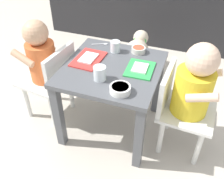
{
  "coord_description": "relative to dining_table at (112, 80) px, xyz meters",
  "views": [
    {
      "loc": [
        0.39,
        -1.07,
        1.19
      ],
      "look_at": [
        0.0,
        0.0,
        0.29
      ],
      "focal_mm": 40.8,
      "sensor_mm": 36.0,
      "label": 1
    }
  ],
  "objects": [
    {
      "name": "ground_plane",
      "position": [
        0.0,
        0.0,
        -0.36
      ],
      "size": [
        7.0,
        7.0,
        0.0
      ],
      "primitive_type": "plane",
      "color": "beige"
    },
    {
      "name": "dining_table",
      "position": [
        0.0,
        0.0,
        0.0
      ],
      "size": [
        0.51,
        0.52,
        0.44
      ],
      "color": "#515459",
      "rests_on": "ground"
    },
    {
      "name": "seated_child_left",
      "position": [
        -0.42,
        -0.02,
        0.05
      ],
      "size": [
        0.31,
        0.31,
        0.65
      ],
      "color": "silver",
      "rests_on": "ground"
    },
    {
      "name": "seated_child_right",
      "position": [
        0.42,
        -0.01,
        0.06
      ],
      "size": [
        0.29,
        0.29,
        0.66
      ],
      "color": "silver",
      "rests_on": "ground"
    },
    {
      "name": "dog",
      "position": [
        -0.02,
        0.62,
        -0.16
      ],
      "size": [
        0.21,
        0.42,
        0.3
      ],
      "color": "beige",
      "rests_on": "ground"
    },
    {
      "name": "food_tray_left",
      "position": [
        -0.15,
        0.02,
        0.09
      ],
      "size": [
        0.15,
        0.21,
        0.02
      ],
      "color": "red",
      "rests_on": "dining_table"
    },
    {
      "name": "food_tray_right",
      "position": [
        0.15,
        0.02,
        0.09
      ],
      "size": [
        0.15,
        0.18,
        0.02
      ],
      "color": "green",
      "rests_on": "dining_table"
    },
    {
      "name": "water_cup_left",
      "position": [
        -0.02,
        -0.13,
        0.12
      ],
      "size": [
        0.06,
        0.06,
        0.07
      ],
      "color": "white",
      "rests_on": "dining_table"
    },
    {
      "name": "water_cup_right",
      "position": [
        -0.04,
        0.16,
        0.11
      ],
      "size": [
        0.06,
        0.06,
        0.07
      ],
      "color": "white",
      "rests_on": "dining_table"
    },
    {
      "name": "cereal_bowl_left_side",
      "position": [
        0.11,
        -0.19,
        0.1
      ],
      "size": [
        0.1,
        0.1,
        0.03
      ],
      "color": "white",
      "rests_on": "dining_table"
    },
    {
      "name": "veggie_bowl_near",
      "position": [
        0.09,
        0.2,
        0.1
      ],
      "size": [
        0.08,
        0.08,
        0.03
      ],
      "color": "silver",
      "rests_on": "dining_table"
    },
    {
      "name": "spoon_by_left_tray",
      "position": [
        -0.14,
        0.21,
        0.09
      ],
      "size": [
        0.1,
        0.05,
        0.01
      ],
      "color": "silver",
      "rests_on": "dining_table"
    }
  ]
}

